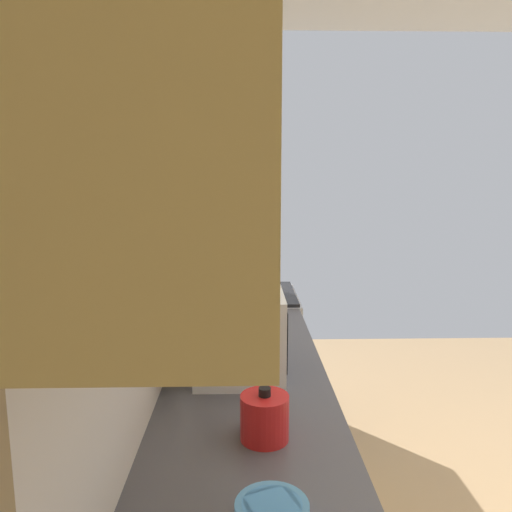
{
  "coord_description": "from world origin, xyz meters",
  "views": [
    {
      "loc": [
        -1.66,
        1.24,
        1.64
      ],
      "look_at": [
        -0.33,
        1.2,
        1.42
      ],
      "focal_mm": 34.14,
      "sensor_mm": 36.0,
      "label": 1
    }
  ],
  "objects": [
    {
      "name": "wall_back",
      "position": [
        0.0,
        1.6,
        1.32
      ],
      "size": [
        3.93,
        0.12,
        2.65
      ],
      "primitive_type": "cube",
      "color": "beige",
      "rests_on": "ground_plane"
    },
    {
      "name": "oven_range",
      "position": [
        1.38,
        1.22,
        0.46
      ],
      "size": [
        0.65,
        0.65,
        1.06
      ],
      "color": "#B7BABF",
      "rests_on": "ground_plane"
    },
    {
      "name": "upper_cabinets",
      "position": [
        -0.42,
        1.38,
        1.86
      ],
      "size": [
        2.11,
        0.31,
        0.61
      ],
      "color": "tan"
    },
    {
      "name": "kettle",
      "position": [
        -0.34,
        1.18,
        0.95
      ],
      "size": [
        0.19,
        0.14,
        0.16
      ],
      "color": "red",
      "rests_on": "counter_run"
    },
    {
      "name": "microwave",
      "position": [
        0.19,
        1.25,
        1.04
      ],
      "size": [
        0.47,
        0.34,
        0.32
      ],
      "color": "white",
      "rests_on": "counter_run"
    }
  ]
}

